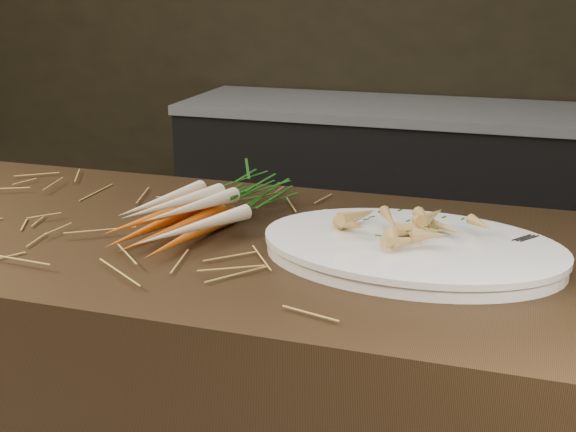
# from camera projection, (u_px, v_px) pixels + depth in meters

# --- Properties ---
(main_counter) EXTENTS (2.40, 0.70, 0.90)m
(main_counter) POSITION_uv_depth(u_px,v_px,m) (105.00, 419.00, 1.55)
(main_counter) COLOR black
(main_counter) RESTS_ON ground
(back_counter) EXTENTS (1.82, 0.62, 0.84)m
(back_counter) POSITION_uv_depth(u_px,v_px,m) (392.00, 200.00, 3.17)
(back_counter) COLOR black
(back_counter) RESTS_ON ground
(straw_bedding) EXTENTS (1.40, 0.60, 0.02)m
(straw_bedding) POSITION_uv_depth(u_px,v_px,m) (86.00, 216.00, 1.40)
(straw_bedding) COLOR #A88140
(straw_bedding) RESTS_ON main_counter
(root_veg_bunch) EXTENTS (0.27, 0.50, 0.09)m
(root_veg_bunch) POSITION_uv_depth(u_px,v_px,m) (222.00, 198.00, 1.40)
(root_veg_bunch) COLOR #C2590B
(root_veg_bunch) RESTS_ON main_counter
(serving_platter) EXTENTS (0.51, 0.35, 0.03)m
(serving_platter) POSITION_uv_depth(u_px,v_px,m) (411.00, 252.00, 1.21)
(serving_platter) COLOR white
(serving_platter) RESTS_ON main_counter
(roasted_veg_heap) EXTENTS (0.25, 0.19, 0.06)m
(roasted_veg_heap) POSITION_uv_depth(u_px,v_px,m) (412.00, 228.00, 1.20)
(roasted_veg_heap) COLOR tan
(roasted_veg_heap) RESTS_ON serving_platter
(serving_fork) EXTENTS (0.13, 0.16, 0.00)m
(serving_fork) POSITION_uv_depth(u_px,v_px,m) (523.00, 261.00, 1.13)
(serving_fork) COLOR silver
(serving_fork) RESTS_ON serving_platter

